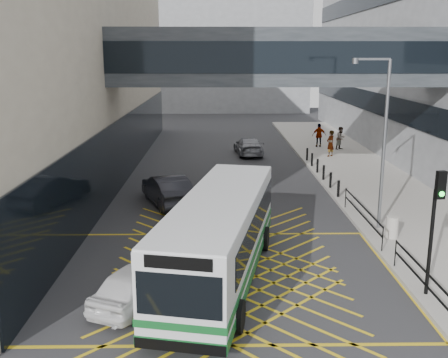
{
  "coord_description": "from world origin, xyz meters",
  "views": [
    {
      "loc": [
        -0.3,
        -17.18,
        7.66
      ],
      "look_at": [
        0.0,
        4.0,
        2.6
      ],
      "focal_mm": 42.0,
      "sensor_mm": 36.0,
      "label": 1
    }
  ],
  "objects_px": {
    "car_dark": "(168,190)",
    "pedestrian_b": "(341,138)",
    "car_white": "(138,284)",
    "street_lamp": "(381,134)",
    "pedestrian_a": "(330,143)",
    "pedestrian_c": "(319,135)",
    "litter_bin": "(392,227)",
    "traffic_light": "(435,216)",
    "car_silver": "(248,146)",
    "bus": "(221,234)"
  },
  "relations": [
    {
      "from": "car_dark",
      "to": "pedestrian_b",
      "type": "distance_m",
      "value": 19.75
    },
    {
      "from": "car_white",
      "to": "street_lamp",
      "type": "xyz_separation_m",
      "value": [
        9.49,
        6.83,
        3.67
      ]
    },
    {
      "from": "pedestrian_a",
      "to": "pedestrian_c",
      "type": "bearing_deg",
      "value": -129.75
    },
    {
      "from": "litter_bin",
      "to": "traffic_light",
      "type": "bearing_deg",
      "value": -96.32
    },
    {
      "from": "litter_bin",
      "to": "pedestrian_a",
      "type": "height_order",
      "value": "pedestrian_a"
    },
    {
      "from": "car_dark",
      "to": "car_silver",
      "type": "height_order",
      "value": "car_dark"
    },
    {
      "from": "car_white",
      "to": "car_dark",
      "type": "bearing_deg",
      "value": -66.08
    },
    {
      "from": "car_dark",
      "to": "car_white",
      "type": "bearing_deg",
      "value": 69.2
    },
    {
      "from": "car_white",
      "to": "litter_bin",
      "type": "relative_size",
      "value": 4.65
    },
    {
      "from": "litter_bin",
      "to": "pedestrian_a",
      "type": "bearing_deg",
      "value": 86.15
    },
    {
      "from": "pedestrian_c",
      "to": "litter_bin",
      "type": "bearing_deg",
      "value": 86.58
    },
    {
      "from": "car_silver",
      "to": "pedestrian_a",
      "type": "xyz_separation_m",
      "value": [
        6.06,
        -1.6,
        0.42
      ]
    },
    {
      "from": "traffic_light",
      "to": "pedestrian_c",
      "type": "distance_m",
      "value": 27.57
    },
    {
      "from": "street_lamp",
      "to": "pedestrian_c",
      "type": "height_order",
      "value": "street_lamp"
    },
    {
      "from": "pedestrian_b",
      "to": "pedestrian_c",
      "type": "height_order",
      "value": "pedestrian_c"
    },
    {
      "from": "car_silver",
      "to": "litter_bin",
      "type": "height_order",
      "value": "car_silver"
    },
    {
      "from": "bus",
      "to": "litter_bin",
      "type": "distance_m",
      "value": 8.11
    },
    {
      "from": "bus",
      "to": "litter_bin",
      "type": "height_order",
      "value": "bus"
    },
    {
      "from": "car_dark",
      "to": "pedestrian_a",
      "type": "bearing_deg",
      "value": -153.35
    },
    {
      "from": "pedestrian_b",
      "to": "pedestrian_c",
      "type": "relative_size",
      "value": 0.94
    },
    {
      "from": "pedestrian_c",
      "to": "car_white",
      "type": "bearing_deg",
      "value": 67.87
    },
    {
      "from": "car_white",
      "to": "pedestrian_b",
      "type": "relative_size",
      "value": 2.32
    },
    {
      "from": "traffic_light",
      "to": "street_lamp",
      "type": "bearing_deg",
      "value": 78.11
    },
    {
      "from": "car_white",
      "to": "pedestrian_c",
      "type": "height_order",
      "value": "pedestrian_c"
    },
    {
      "from": "traffic_light",
      "to": "pedestrian_b",
      "type": "relative_size",
      "value": 2.25
    },
    {
      "from": "litter_bin",
      "to": "car_silver",
      "type": "bearing_deg",
      "value": 103.95
    },
    {
      "from": "pedestrian_a",
      "to": "bus",
      "type": "bearing_deg",
      "value": 27.98
    },
    {
      "from": "bus",
      "to": "car_dark",
      "type": "distance_m",
      "value": 9.67
    },
    {
      "from": "car_white",
      "to": "pedestrian_a",
      "type": "distance_m",
      "value": 25.94
    },
    {
      "from": "car_white",
      "to": "pedestrian_b",
      "type": "distance_m",
      "value": 29.23
    },
    {
      "from": "car_white",
      "to": "litter_bin",
      "type": "distance_m",
      "value": 11.27
    },
    {
      "from": "pedestrian_b",
      "to": "pedestrian_c",
      "type": "bearing_deg",
      "value": 103.9
    },
    {
      "from": "street_lamp",
      "to": "car_silver",
      "type": "bearing_deg",
      "value": 101.82
    },
    {
      "from": "bus",
      "to": "pedestrian_a",
      "type": "height_order",
      "value": "bus"
    },
    {
      "from": "traffic_light",
      "to": "pedestrian_c",
      "type": "height_order",
      "value": "traffic_light"
    },
    {
      "from": "car_silver",
      "to": "street_lamp",
      "type": "xyz_separation_m",
      "value": [
        4.53,
        -18.26,
        3.63
      ]
    },
    {
      "from": "car_dark",
      "to": "pedestrian_b",
      "type": "xyz_separation_m",
      "value": [
        12.57,
        15.23,
        0.28
      ]
    },
    {
      "from": "pedestrian_b",
      "to": "street_lamp",
      "type": "bearing_deg",
      "value": -137.96
    },
    {
      "from": "car_white",
      "to": "pedestrian_b",
      "type": "height_order",
      "value": "pedestrian_b"
    },
    {
      "from": "bus",
      "to": "street_lamp",
      "type": "xyz_separation_m",
      "value": [
        6.87,
        4.88,
        2.75
      ]
    },
    {
      "from": "street_lamp",
      "to": "pedestrian_c",
      "type": "relative_size",
      "value": 3.79
    },
    {
      "from": "litter_bin",
      "to": "bus",
      "type": "bearing_deg",
      "value": -153.45
    },
    {
      "from": "car_white",
      "to": "pedestrian_a",
      "type": "height_order",
      "value": "pedestrian_a"
    },
    {
      "from": "bus",
      "to": "street_lamp",
      "type": "distance_m",
      "value": 8.87
    },
    {
      "from": "street_lamp",
      "to": "pedestrian_a",
      "type": "relative_size",
      "value": 3.75
    },
    {
      "from": "pedestrian_a",
      "to": "pedestrian_c",
      "type": "distance_m",
      "value": 4.09
    },
    {
      "from": "traffic_light",
      "to": "litter_bin",
      "type": "relative_size",
      "value": 4.5
    },
    {
      "from": "car_dark",
      "to": "litter_bin",
      "type": "relative_size",
      "value": 5.55
    },
    {
      "from": "street_lamp",
      "to": "bus",
      "type": "bearing_deg",
      "value": -146.72
    },
    {
      "from": "street_lamp",
      "to": "traffic_light",
      "type": "bearing_deg",
      "value": -94.44
    }
  ]
}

